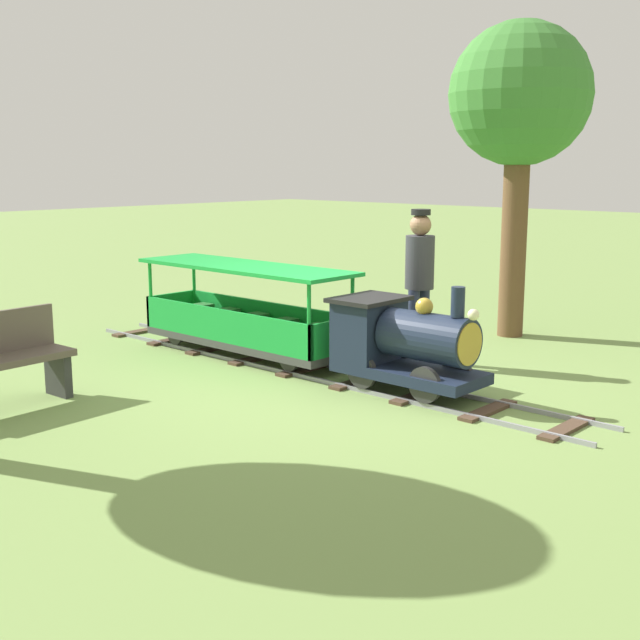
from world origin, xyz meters
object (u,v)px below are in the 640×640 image
locomotive (401,341)px  oak_tree_near (520,100)px  conductor_person (420,274)px  passenger_car (245,319)px

locomotive → oak_tree_near: bearing=-169.5°
conductor_person → oak_tree_near: bearing=-179.5°
locomotive → passenger_car: locomotive is taller
passenger_car → conductor_person: 1.94m
locomotive → oak_tree_near: size_ratio=0.39×
conductor_person → oak_tree_near: 2.69m
locomotive → conductor_person: bearing=-152.1°
locomotive → passenger_car: size_ratio=0.54×
passenger_car → locomotive: bearing=90.0°
conductor_person → locomotive: bearing=27.9°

